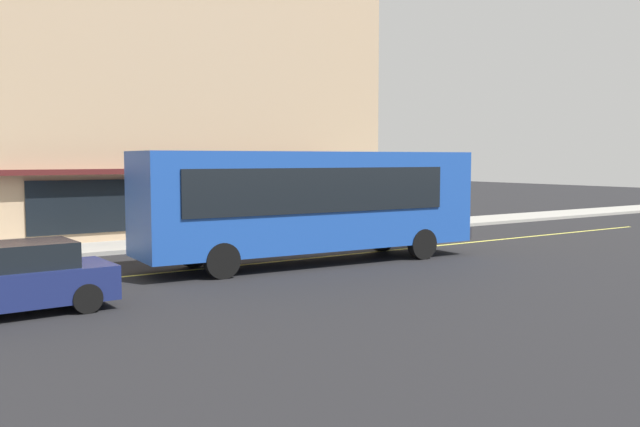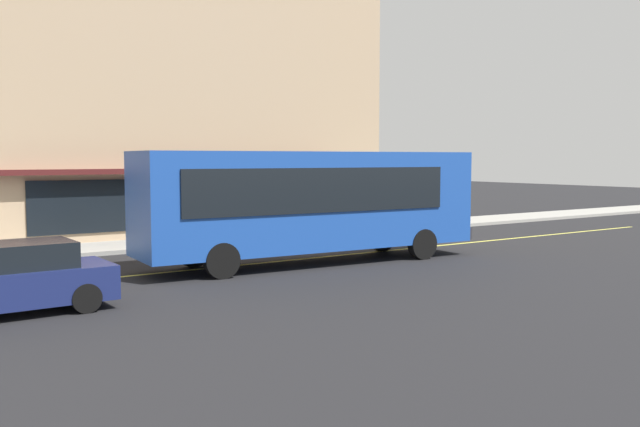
{
  "view_description": "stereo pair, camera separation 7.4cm",
  "coord_description": "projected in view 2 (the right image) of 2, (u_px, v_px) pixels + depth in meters",
  "views": [
    {
      "loc": [
        -12.69,
        -18.58,
        3.3
      ],
      "look_at": [
        -1.0,
        -1.33,
        1.6
      ],
      "focal_mm": 38.1,
      "sensor_mm": 36.0,
      "label": 1
    },
    {
      "loc": [
        -12.63,
        -18.62,
        3.3
      ],
      "look_at": [
        -1.0,
        -1.33,
        1.6
      ],
      "focal_mm": 38.1,
      "sensor_mm": 36.0,
      "label": 2
    }
  ],
  "objects": [
    {
      "name": "ground",
      "position": [
        323.0,
        257.0,
        22.69
      ],
      "size": [
        120.0,
        120.0,
        0.0
      ],
      "primitive_type": "plane",
      "color": "black"
    },
    {
      "name": "sidewalk",
      "position": [
        243.0,
        238.0,
        27.48
      ],
      "size": [
        80.0,
        2.82,
        0.15
      ],
      "primitive_type": "cube",
      "color": "#9E9B93",
      "rests_on": "ground"
    },
    {
      "name": "traffic_light",
      "position": [
        341.0,
        176.0,
        29.19
      ],
      "size": [
        0.3,
        0.52,
        3.2
      ],
      "color": "#2D2D33",
      "rests_on": "sidewalk"
    },
    {
      "name": "lane_centre_stripe",
      "position": [
        323.0,
        257.0,
        22.69
      ],
      "size": [
        36.0,
        0.16,
        0.01
      ],
      "primitive_type": "cube",
      "color": "#D8D14C",
      "rests_on": "ground"
    },
    {
      "name": "storefront_building",
      "position": [
        145.0,
        76.0,
        30.69
      ],
      "size": [
        20.11,
        9.41,
        14.08
      ],
      "color": "tan",
      "rests_on": "ground"
    },
    {
      "name": "bus",
      "position": [
        313.0,
        200.0,
        21.26
      ],
      "size": [
        11.25,
        3.12,
        3.5
      ],
      "color": "#1E4CAD",
      "rests_on": "ground"
    },
    {
      "name": "car_navy",
      "position": [
        8.0,
        280.0,
        14.31
      ],
      "size": [
        4.35,
        1.97,
        1.52
      ],
      "color": "navy",
      "rests_on": "ground"
    }
  ]
}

